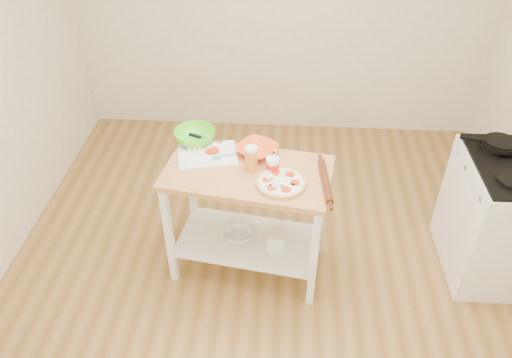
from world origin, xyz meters
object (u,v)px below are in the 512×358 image
object	(u,v)px
shelf_glass_bowl	(238,234)
skillet	(499,144)
green_bowl	(195,136)
shelf_bin	(277,240)
cutting_board	(207,154)
knife	(201,137)
rolling_pin	(325,181)
orange_bowl	(257,150)
pizza	(281,182)
beer_pint	(251,158)
prep_island	(248,200)
yogurt_tub	(273,165)
gas_stove	(503,217)
spatula	(222,156)

from	to	relation	value
shelf_glass_bowl	skillet	bearing A→B (deg)	9.83
green_bowl	shelf_bin	xyz separation A→B (m)	(0.61, -0.37, -0.62)
cutting_board	knife	bearing A→B (deg)	98.42
rolling_pin	shelf_bin	size ratio (longest dim) A/B	3.35
cutting_board	knife	size ratio (longest dim) A/B	1.74
skillet	orange_bowl	bearing A→B (deg)	-160.58
pizza	beer_pint	xyz separation A→B (m)	(-0.20, 0.15, 0.07)
beer_pint	shelf_bin	size ratio (longest dim) A/B	1.39
prep_island	skillet	bearing A→B (deg)	10.79
skillet	pizza	distance (m)	1.56
skillet	pizza	world-z (taller)	skillet
pizza	orange_bowl	bearing A→B (deg)	117.76
green_bowl	yogurt_tub	world-z (taller)	yogurt_tub
pizza	rolling_pin	size ratio (longest dim) A/B	0.76
beer_pint	rolling_pin	xyz separation A→B (m)	(0.48, -0.13, -0.06)
green_bowl	gas_stove	bearing A→B (deg)	-4.79
pizza	spatula	world-z (taller)	pizza
prep_island	pizza	world-z (taller)	pizza
orange_bowl	shelf_glass_bowl	distance (m)	0.67
green_bowl	rolling_pin	xyz separation A→B (m)	(0.91, -0.43, -0.02)
skillet	prep_island	bearing A→B (deg)	-154.15
beer_pint	rolling_pin	world-z (taller)	beer_pint
prep_island	green_bowl	bearing A→B (deg)	141.51
rolling_pin	spatula	bearing A→B (deg)	160.96
orange_bowl	spatula	bearing A→B (deg)	-162.73
skillet	yogurt_tub	xyz separation A→B (m)	(-1.54, -0.32, -0.02)
pizza	gas_stove	bearing A→B (deg)	9.45
skillet	pizza	xyz separation A→B (m)	(-1.49, -0.46, -0.06)
knife	spatula	bearing A→B (deg)	-27.91
knife	shelf_bin	size ratio (longest dim) A/B	2.07
pizza	shelf_bin	size ratio (longest dim) A/B	2.56
pizza	yogurt_tub	xyz separation A→B (m)	(-0.06, 0.13, 0.04)
beer_pint	yogurt_tub	distance (m)	0.15
gas_stove	orange_bowl	bearing A→B (deg)	177.15
cutting_board	orange_bowl	xyz separation A→B (m)	(0.34, 0.04, 0.02)
knife	yogurt_tub	bearing A→B (deg)	-10.15
yogurt_tub	rolling_pin	size ratio (longest dim) A/B	0.44
gas_stove	rolling_pin	xyz separation A→B (m)	(-1.32, -0.24, 0.45)
spatula	shelf_glass_bowl	world-z (taller)	spatula
prep_island	shelf_bin	bearing A→B (deg)	-14.08
shelf_bin	green_bowl	bearing A→B (deg)	148.74
beer_pint	pizza	bearing A→B (deg)	-36.51
orange_bowl	cutting_board	bearing A→B (deg)	-173.37
prep_island	shelf_glass_bowl	distance (m)	0.36
pizza	shelf_bin	bearing A→B (deg)	97.07
yogurt_tub	beer_pint	bearing A→B (deg)	174.60
pizza	shelf_bin	world-z (taller)	pizza
prep_island	orange_bowl	bearing A→B (deg)	76.49
yogurt_tub	shelf_bin	xyz separation A→B (m)	(0.05, -0.06, -0.63)
prep_island	beer_pint	distance (m)	0.34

